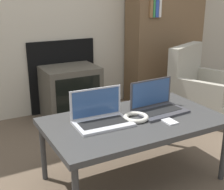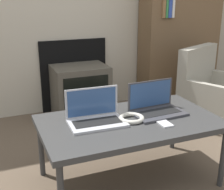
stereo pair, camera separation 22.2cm
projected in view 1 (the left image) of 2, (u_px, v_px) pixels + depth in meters
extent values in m
plane|color=brown|center=(145.00, 190.00, 2.01)|extent=(14.00, 14.00, 0.00)
cube|color=black|center=(63.00, 76.00, 3.27)|extent=(0.71, 0.03, 0.75)
cube|color=#333333|center=(134.00, 122.00, 2.00)|extent=(1.13, 0.65, 0.04)
cylinder|color=#333333|center=(224.00, 152.00, 2.07)|extent=(0.04, 0.04, 0.40)
cylinder|color=#333333|center=(43.00, 152.00, 2.07)|extent=(0.04, 0.04, 0.40)
cylinder|color=#333333|center=(169.00, 122.00, 2.55)|extent=(0.04, 0.04, 0.40)
cube|color=#B2B2B7|center=(103.00, 124.00, 1.91)|extent=(0.35, 0.23, 0.02)
cube|color=black|center=(103.00, 122.00, 1.90)|extent=(0.30, 0.13, 0.00)
cube|color=#B2B2B7|center=(96.00, 103.00, 1.96)|extent=(0.34, 0.02, 0.19)
cube|color=#2D4C7F|center=(96.00, 103.00, 1.96)|extent=(0.32, 0.02, 0.17)
cube|color=#38383D|center=(160.00, 111.00, 2.10)|extent=(0.36, 0.24, 0.02)
cube|color=black|center=(160.00, 110.00, 2.10)|extent=(0.30, 0.14, 0.00)
cube|color=#38383D|center=(151.00, 93.00, 2.16)|extent=(0.34, 0.03, 0.19)
cube|color=#2D4C7F|center=(151.00, 93.00, 2.15)|extent=(0.32, 0.02, 0.17)
torus|color=beige|center=(136.00, 117.00, 1.99)|extent=(0.16, 0.16, 0.03)
cube|color=silver|center=(168.00, 121.00, 1.96)|extent=(0.07, 0.12, 0.01)
cube|color=#4C473D|center=(71.00, 92.00, 3.12)|extent=(0.54, 0.41, 0.52)
cube|color=black|center=(79.00, 98.00, 2.95)|extent=(0.44, 0.01, 0.40)
cube|color=gray|center=(205.00, 98.00, 3.14)|extent=(0.78, 0.77, 0.08)
cube|color=gray|center=(185.00, 68.00, 3.19)|extent=(0.58, 0.34, 0.47)
cube|color=gray|center=(196.00, 91.00, 2.89)|extent=(0.27, 0.50, 0.20)
cube|color=gray|center=(216.00, 79.00, 3.30)|extent=(0.27, 0.50, 0.20)
cylinder|color=#4C3828|center=(203.00, 122.00, 2.87)|extent=(0.04, 0.04, 0.16)
cylinder|color=#4C3828|center=(170.00, 106.00, 3.27)|extent=(0.04, 0.04, 0.16)
cylinder|color=#4C3828|center=(205.00, 99.00, 3.49)|extent=(0.04, 0.04, 0.16)
cube|color=brown|center=(165.00, 24.00, 3.51)|extent=(0.89, 0.30, 1.75)
cube|color=brown|center=(151.00, 9.00, 3.18)|extent=(0.03, 0.02, 0.17)
cube|color=#337F42|center=(154.00, 6.00, 3.19)|extent=(0.02, 0.02, 0.23)
cube|color=#2D479E|center=(157.00, 4.00, 3.20)|extent=(0.04, 0.02, 0.26)
cube|color=silver|center=(160.00, 6.00, 3.22)|extent=(0.03, 0.02, 0.23)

